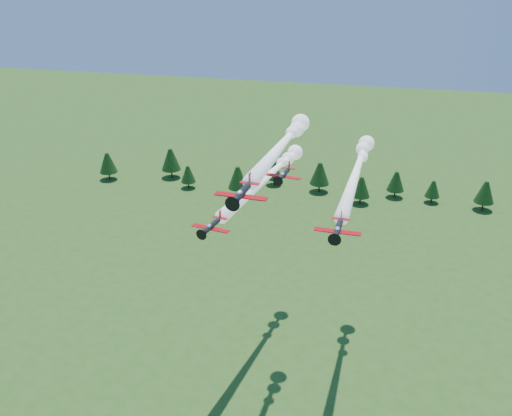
% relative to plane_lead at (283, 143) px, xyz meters
% --- Properties ---
extents(ground, '(600.00, 600.00, 0.00)m').
position_rel_plane_lead_xyz_m(ground, '(-0.01, -13.60, -51.64)').
color(ground, '#2D551A').
rests_on(ground, ground).
extents(plane_lead, '(8.30, 43.62, 3.70)m').
position_rel_plane_lead_xyz_m(plane_lead, '(0.00, 0.00, 0.00)').
color(plane_lead, black).
rests_on(plane_lead, ground).
extents(plane_left, '(13.28, 48.84, 3.70)m').
position_rel_plane_lead_xyz_m(plane_left, '(-5.67, 15.48, -12.50)').
color(plane_left, black).
rests_on(plane_left, ground).
extents(plane_right, '(7.65, 51.26, 3.70)m').
position_rel_plane_lead_xyz_m(plane_right, '(13.13, 13.77, -8.99)').
color(plane_right, black).
rests_on(plane_right, ground).
extents(plane_slot, '(6.49, 7.05, 2.27)m').
position_rel_plane_lead_xyz_m(plane_slot, '(1.36, -5.88, -3.76)').
color(plane_slot, black).
rests_on(plane_slot, ground).
extents(treeline, '(177.81, 21.86, 11.94)m').
position_rel_plane_lead_xyz_m(treeline, '(1.29, 96.34, -44.89)').
color(treeline, '#382314').
rests_on(treeline, ground).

